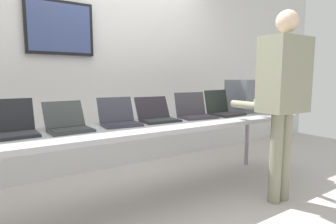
# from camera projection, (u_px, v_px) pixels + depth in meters

# --- Properties ---
(ground) EXTENTS (8.00, 8.00, 0.04)m
(ground) POSITION_uv_depth(u_px,v_px,m) (166.00, 199.00, 2.60)
(ground) COLOR #B9B1AC
(back_wall) EXTENTS (8.00, 0.11, 2.79)m
(back_wall) POSITION_uv_depth(u_px,v_px,m) (116.00, 57.00, 3.36)
(back_wall) COLOR silver
(back_wall) RESTS_ON ground
(workbench) EXTENTS (3.03, 0.70, 0.73)m
(workbench) POSITION_uv_depth(u_px,v_px,m) (166.00, 127.00, 2.51)
(workbench) COLOR #A5A3A8
(workbench) RESTS_ON ground
(equipment_box) EXTENTS (0.40, 0.36, 0.39)m
(equipment_box) POSITION_uv_depth(u_px,v_px,m) (246.00, 96.00, 3.29)
(equipment_box) COLOR #575C66
(equipment_box) RESTS_ON workbench
(laptop_station_0) EXTENTS (0.38, 0.33, 0.26)m
(laptop_station_0) POSITION_uv_depth(u_px,v_px,m) (8.00, 128.00, 1.90)
(laptop_station_0) COLOR black
(laptop_station_0) RESTS_ON workbench
(laptop_station_1) EXTENTS (0.33, 0.36, 0.22)m
(laptop_station_1) POSITION_uv_depth(u_px,v_px,m) (68.00, 124.00, 2.10)
(laptop_station_1) COLOR #333938
(laptop_station_1) RESTS_ON workbench
(laptop_station_2) EXTENTS (0.34, 0.36, 0.23)m
(laptop_station_2) POSITION_uv_depth(u_px,v_px,m) (119.00, 119.00, 2.36)
(laptop_station_2) COLOR #363641
(laptop_station_2) RESTS_ON workbench
(laptop_station_3) EXTENTS (0.36, 0.34, 0.22)m
(laptop_station_3) POSITION_uv_depth(u_px,v_px,m) (157.00, 115.00, 2.58)
(laptop_station_3) COLOR #252129
(laptop_station_3) RESTS_ON workbench
(laptop_station_4) EXTENTS (0.38, 0.34, 0.26)m
(laptop_station_4) POSITION_uv_depth(u_px,v_px,m) (195.00, 112.00, 2.80)
(laptop_station_4) COLOR #3C383F
(laptop_station_4) RESTS_ON workbench
(laptop_station_5) EXTENTS (0.38, 0.35, 0.27)m
(laptop_station_5) POSITION_uv_depth(u_px,v_px,m) (223.00, 109.00, 3.01)
(laptop_station_5) COLOR #222823
(laptop_station_5) RESTS_ON workbench
(person) EXTENTS (0.45, 0.59, 1.72)m
(person) POSITION_uv_depth(u_px,v_px,m) (283.00, 89.00, 2.41)
(person) COLOR gray
(person) RESTS_ON ground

